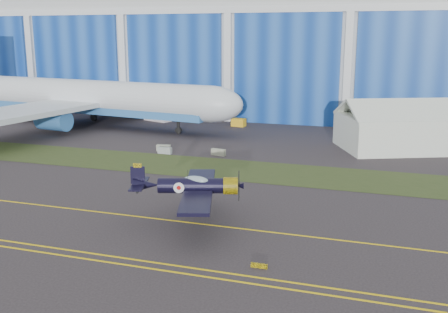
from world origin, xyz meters
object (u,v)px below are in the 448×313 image
(warbird, at_px, (191,186))
(jetliner, at_px, (87,60))
(shipping_container, at_px, (158,115))
(tent, at_px, (399,124))
(tug, at_px, (239,122))

(warbird, height_order, jetliner, jetliner)
(warbird, bearing_deg, jetliner, 113.63)
(jetliner, xyz_separation_m, shipping_container, (9.36, 8.60, -10.55))
(jetliner, xyz_separation_m, tent, (53.27, -3.98, -8.04))
(warbird, relative_size, jetliner, 0.21)
(warbird, xyz_separation_m, tent, (16.89, 37.73, 0.30))
(jetliner, bearing_deg, tent, 3.55)
(warbird, height_order, tug, warbird)
(tent, xyz_separation_m, tug, (-27.33, 11.45, -2.99))
(jetliner, height_order, shipping_container, jetliner)
(jetliner, height_order, tent, jetliner)
(tent, height_order, shipping_container, tent)
(jetliner, bearing_deg, warbird, -41.08)
(tent, relative_size, shipping_container, 3.54)
(tent, distance_m, tug, 29.78)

